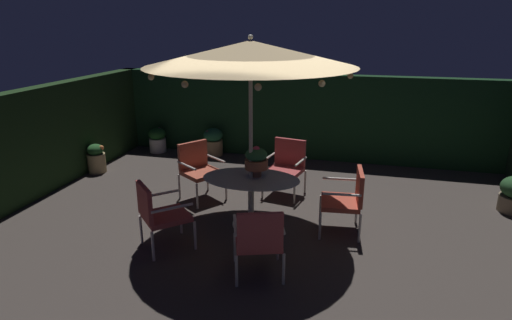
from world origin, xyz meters
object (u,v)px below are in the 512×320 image
Objects in this scene: centerpiece_planter at (256,159)px; patio_chair_south at (199,166)px; patio_chair_northeast at (259,238)px; potted_plant_left_far at (96,158)px; patio_chair_east at (347,197)px; patio_chair_southeast at (287,164)px; patio_chair_north at (159,212)px; patio_umbrella at (250,54)px; potted_plant_back_center at (213,141)px; patio_dining_table at (251,189)px; potted_plant_right_far at (157,139)px.

centerpiece_planter reaches higher than patio_chair_south.
patio_chair_northeast is 1.55× the size of potted_plant_left_far.
patio_chair_east is 1.66m from patio_chair_southeast.
patio_chair_north is 0.97× the size of patio_chair_southeast.
patio_umbrella is at bearing -22.52° from potted_plant_left_far.
patio_chair_south is 1.55× the size of potted_plant_back_center.
potted_plant_left_far is at bearing 164.81° from patio_chair_east.
centerpiece_planter is (0.06, 0.09, 0.43)m from patio_dining_table.
centerpiece_planter is 4.47m from potted_plant_right_far.
patio_chair_northeast is (1.45, -0.34, -0.01)m from patio_chair_north.
patio_chair_south is (-1.15, 0.80, -1.96)m from patio_umbrella.
patio_chair_east is at bearing -33.53° from potted_plant_right_far.
patio_umbrella is 4.89× the size of potted_plant_left_far.
centerpiece_planter is at bearing 57.48° from patio_dining_table.
centerpiece_planter is 0.47× the size of patio_chair_south.
patio_chair_south is (-0.15, 1.79, 0.03)m from patio_chair_north.
patio_chair_south is at bearing -158.12° from patio_chair_southeast.
patio_dining_table is 3.97m from potted_plant_left_far.
patio_dining_table is at bearing -122.52° from centerpiece_planter.
patio_umbrella reaches higher than patio_chair_north.
potted_plant_right_far is at bearing 152.57° from patio_chair_southeast.
patio_chair_east is at bearing 5.95° from patio_umbrella.
patio_chair_south is at bearing 94.76° from patio_chair_north.
potted_plant_back_center is (-2.04, 1.84, -0.23)m from patio_chair_southeast.
patio_dining_table is 2.45× the size of potted_plant_left_far.
patio_umbrella is at bearing -122.53° from centerpiece_planter.
patio_dining_table is at bearing -174.05° from patio_chair_east.
patio_chair_southeast is (0.22, 1.28, -0.46)m from centerpiece_planter.
centerpiece_planter is 0.48× the size of patio_chair_east.
potted_plant_right_far is 0.92× the size of potted_plant_back_center.
patio_chair_northeast is at bearing -122.59° from patio_chair_east.
patio_dining_table is 1.40m from patio_chair_south.
patio_chair_north is 4.28m from potted_plant_back_center.
patio_dining_table is 1.54× the size of patio_chair_north.
patio_chair_north reaches higher than potted_plant_back_center.
potted_plant_back_center is at bearing 104.35° from patio_chair_south.
patio_chair_south is 1.65× the size of potted_plant_left_far.
patio_umbrella is at bearing -34.93° from patio_chair_south.
patio_umbrella is 5.03× the size of potted_plant_right_far.
patio_chair_east is 0.97× the size of patio_chair_south.
patio_umbrella is 4.96m from potted_plant_right_far.
potted_plant_back_center reaches higher than potted_plant_right_far.
potted_plant_right_far is at bearing 134.88° from patio_umbrella.
patio_chair_east is at bearing -47.75° from patio_chair_southeast.
patio_chair_southeast is 1.00× the size of patio_chair_south.
patio_chair_east reaches higher than patio_chair_north.
patio_umbrella is 2.43m from patio_chair_north.
potted_plant_right_far is (-3.13, 3.14, -2.23)m from patio_umbrella.
patio_umbrella is 2.41m from patio_chair_south.
centerpiece_planter is 0.49× the size of patio_chair_north.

